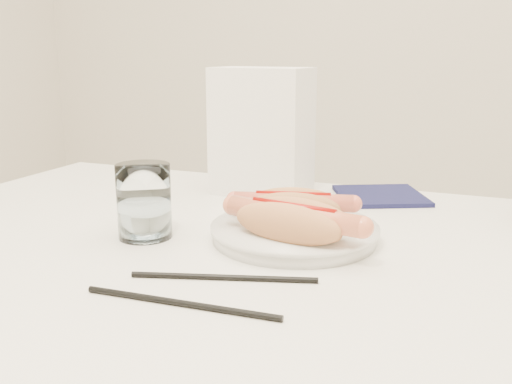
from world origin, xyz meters
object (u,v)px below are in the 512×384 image
at_px(table, 247,283).
at_px(napkin_box, 261,132).
at_px(hotdog_left, 293,207).
at_px(water_glass, 144,201).
at_px(hotdog_right, 293,221).
at_px(plate, 294,234).

height_order(table, napkin_box, napkin_box).
distance_m(hotdog_left, water_glass, 0.21).
relative_size(hotdog_right, water_glass, 1.83).
height_order(plate, hotdog_left, hotdog_left).
relative_size(water_glass, napkin_box, 0.46).
relative_size(table, hotdog_left, 6.98).
height_order(hotdog_right, water_glass, water_glass).
distance_m(table, plate, 0.10).
xyz_separation_m(hotdog_left, hotdog_right, (0.03, -0.08, 0.00)).
xyz_separation_m(hotdog_left, water_glass, (-0.19, -0.09, 0.01)).
relative_size(plate, hotdog_left, 1.32).
xyz_separation_m(plate, water_glass, (-0.20, -0.06, 0.04)).
height_order(table, plate, plate).
height_order(table, hotdog_left, hotdog_left).
height_order(hotdog_left, hotdog_right, hotdog_right).
height_order(plate, hotdog_right, hotdog_right).
height_order(water_glass, napkin_box, napkin_box).
distance_m(table, napkin_box, 0.33).
bearing_deg(table, hotdog_right, -11.80).
xyz_separation_m(plate, hotdog_left, (-0.01, 0.03, 0.03)).
bearing_deg(water_glass, table, 11.55).
xyz_separation_m(hotdog_right, napkin_box, (-0.15, 0.28, 0.07)).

